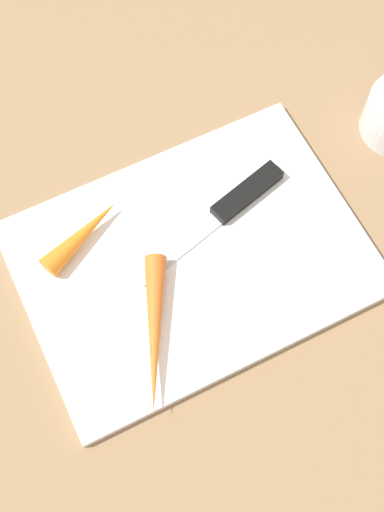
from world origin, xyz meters
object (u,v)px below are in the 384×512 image
at_px(knife, 238,200).
at_px(carrot_short, 82,235).
at_px(carrot_long, 155,332).
at_px(cutting_board, 192,258).

bearing_deg(knife, carrot_short, -25.99).
height_order(knife, carrot_short, carrot_short).
bearing_deg(carrot_long, cutting_board, 156.42).
height_order(cutting_board, carrot_long, carrot_long).
bearing_deg(cutting_board, knife, 25.64).
distance_m(cutting_board, carrot_short, 0.12).
relative_size(cutting_board, carrot_long, 2.23).
bearing_deg(knife, carrot_long, 18.85).
distance_m(carrot_short, carrot_long, 0.13).
height_order(knife, carrot_long, carrot_long).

